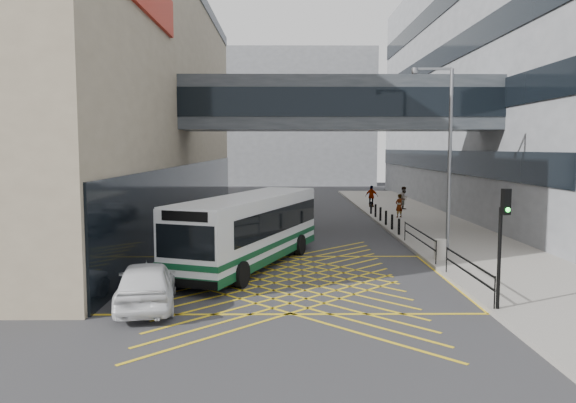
{
  "coord_description": "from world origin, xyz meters",
  "views": [
    {
      "loc": [
        -0.2,
        -20.96,
        4.99
      ],
      "look_at": [
        0.0,
        4.0,
        2.6
      ],
      "focal_mm": 35.0,
      "sensor_mm": 36.0,
      "label": 1
    }
  ],
  "objects_px": {
    "litter_bin": "(440,249)",
    "pedestrian_b": "(404,198)",
    "street_lamp": "(446,148)",
    "car_silver": "(285,209)",
    "traffic_light": "(503,231)",
    "pedestrian_c": "(372,196)",
    "pedestrian_a": "(399,206)",
    "car_dark": "(272,224)",
    "bus": "(250,228)",
    "car_white": "(146,284)"
  },
  "relations": [
    {
      "from": "car_white",
      "to": "traffic_light",
      "type": "distance_m",
      "value": 10.96
    },
    {
      "from": "street_lamp",
      "to": "pedestrian_a",
      "type": "distance_m",
      "value": 13.5
    },
    {
      "from": "street_lamp",
      "to": "car_dark",
      "type": "bearing_deg",
      "value": 147.48
    },
    {
      "from": "pedestrian_b",
      "to": "pedestrian_c",
      "type": "distance_m",
      "value": 2.94
    },
    {
      "from": "pedestrian_c",
      "to": "car_white",
      "type": "bearing_deg",
      "value": 88.35
    },
    {
      "from": "traffic_light",
      "to": "pedestrian_c",
      "type": "relative_size",
      "value": 2.08
    },
    {
      "from": "bus",
      "to": "traffic_light",
      "type": "xyz_separation_m",
      "value": [
        7.88,
        -7.11,
        0.93
      ]
    },
    {
      "from": "car_dark",
      "to": "bus",
      "type": "bearing_deg",
      "value": 84.59
    },
    {
      "from": "traffic_light",
      "to": "pedestrian_c",
      "type": "xyz_separation_m",
      "value": [
        0.73,
        29.28,
        -1.49
      ]
    },
    {
      "from": "bus",
      "to": "litter_bin",
      "type": "relative_size",
      "value": 12.36
    },
    {
      "from": "street_lamp",
      "to": "pedestrian_b",
      "type": "relative_size",
      "value": 4.73
    },
    {
      "from": "car_silver",
      "to": "pedestrian_a",
      "type": "xyz_separation_m",
      "value": [
        7.95,
        -0.3,
        0.28
      ]
    },
    {
      "from": "traffic_light",
      "to": "car_silver",
      "type": "bearing_deg",
      "value": 87.02
    },
    {
      "from": "traffic_light",
      "to": "bus",
      "type": "bearing_deg",
      "value": 119.3
    },
    {
      "from": "car_dark",
      "to": "pedestrian_a",
      "type": "distance_m",
      "value": 11.23
    },
    {
      "from": "car_white",
      "to": "traffic_light",
      "type": "bearing_deg",
      "value": 165.76
    },
    {
      "from": "car_dark",
      "to": "pedestrian_c",
      "type": "distance_m",
      "value": 15.98
    },
    {
      "from": "car_silver",
      "to": "pedestrian_a",
      "type": "distance_m",
      "value": 7.96
    },
    {
      "from": "bus",
      "to": "pedestrian_c",
      "type": "height_order",
      "value": "bus"
    },
    {
      "from": "street_lamp",
      "to": "litter_bin",
      "type": "distance_m",
      "value": 4.85
    },
    {
      "from": "car_white",
      "to": "pedestrian_c",
      "type": "bearing_deg",
      "value": -121.63
    },
    {
      "from": "pedestrian_a",
      "to": "pedestrian_b",
      "type": "relative_size",
      "value": 0.9
    },
    {
      "from": "bus",
      "to": "pedestrian_c",
      "type": "relative_size",
      "value": 6.18
    },
    {
      "from": "car_silver",
      "to": "traffic_light",
      "type": "xyz_separation_m",
      "value": [
        6.37,
        -22.73,
        1.84
      ]
    },
    {
      "from": "car_dark",
      "to": "litter_bin",
      "type": "xyz_separation_m",
      "value": [
        7.48,
        -7.77,
        -0.06
      ]
    },
    {
      "from": "street_lamp",
      "to": "pedestrian_b",
      "type": "xyz_separation_m",
      "value": [
        1.99,
        17.85,
        -3.93
      ]
    },
    {
      "from": "bus",
      "to": "car_silver",
      "type": "height_order",
      "value": "bus"
    },
    {
      "from": "car_silver",
      "to": "pedestrian_b",
      "type": "bearing_deg",
      "value": -152.22
    },
    {
      "from": "pedestrian_a",
      "to": "car_dark",
      "type": "bearing_deg",
      "value": 8.48
    },
    {
      "from": "bus",
      "to": "pedestrian_a",
      "type": "height_order",
      "value": "bus"
    },
    {
      "from": "litter_bin",
      "to": "pedestrian_c",
      "type": "bearing_deg",
      "value": 88.93
    },
    {
      "from": "litter_bin",
      "to": "pedestrian_b",
      "type": "relative_size",
      "value": 0.49
    },
    {
      "from": "car_dark",
      "to": "litter_bin",
      "type": "height_order",
      "value": "car_dark"
    },
    {
      "from": "bus",
      "to": "litter_bin",
      "type": "height_order",
      "value": "bus"
    },
    {
      "from": "car_dark",
      "to": "pedestrian_c",
      "type": "height_order",
      "value": "pedestrian_c"
    },
    {
      "from": "car_dark",
      "to": "car_silver",
      "type": "distance_m",
      "value": 7.4
    },
    {
      "from": "car_white",
      "to": "pedestrian_c",
      "type": "height_order",
      "value": "pedestrian_c"
    },
    {
      "from": "car_white",
      "to": "pedestrian_a",
      "type": "bearing_deg",
      "value": -129.39
    },
    {
      "from": "bus",
      "to": "traffic_light",
      "type": "relative_size",
      "value": 2.97
    },
    {
      "from": "bus",
      "to": "pedestrian_a",
      "type": "xyz_separation_m",
      "value": [
        9.46,
        15.32,
        -0.63
      ]
    },
    {
      "from": "street_lamp",
      "to": "pedestrian_a",
      "type": "relative_size",
      "value": 5.23
    },
    {
      "from": "car_dark",
      "to": "street_lamp",
      "type": "distance_m",
      "value": 10.92
    },
    {
      "from": "pedestrian_b",
      "to": "litter_bin",
      "type": "bearing_deg",
      "value": -139.32
    },
    {
      "from": "car_silver",
      "to": "litter_bin",
      "type": "height_order",
      "value": "car_silver"
    },
    {
      "from": "car_dark",
      "to": "traffic_light",
      "type": "bearing_deg",
      "value": 114.59
    },
    {
      "from": "bus",
      "to": "car_dark",
      "type": "xyz_separation_m",
      "value": [
        0.73,
        8.26,
        -0.94
      ]
    },
    {
      "from": "car_silver",
      "to": "street_lamp",
      "type": "height_order",
      "value": "street_lamp"
    },
    {
      "from": "car_white",
      "to": "pedestrian_b",
      "type": "height_order",
      "value": "pedestrian_b"
    },
    {
      "from": "car_dark",
      "to": "street_lamp",
      "type": "bearing_deg",
      "value": 144.19
    },
    {
      "from": "car_silver",
      "to": "traffic_light",
      "type": "relative_size",
      "value": 1.22
    }
  ]
}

